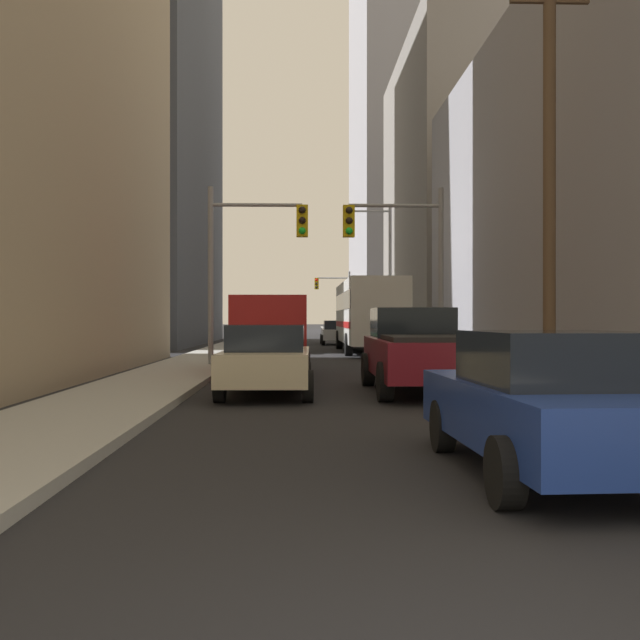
% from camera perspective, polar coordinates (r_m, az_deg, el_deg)
% --- Properties ---
extents(sidewalk_left, '(2.58, 160.00, 0.15)m').
position_cam_1_polar(sidewalk_left, '(52.77, -5.62, -1.59)').
color(sidewalk_left, '#9E9E99').
rests_on(sidewalk_left, ground).
extents(sidewalk_right, '(2.58, 160.00, 0.15)m').
position_cam_1_polar(sidewalk_right, '(52.93, 4.16, -1.58)').
color(sidewalk_right, '#9E9E99').
rests_on(sidewalk_right, ground).
extents(city_bus, '(2.67, 11.50, 3.40)m').
position_cam_1_polar(city_bus, '(35.13, 3.81, 0.58)').
color(city_bus, silver).
rests_on(city_bus, ground).
extents(pickup_truck_maroon, '(2.20, 5.42, 1.90)m').
position_cam_1_polar(pickup_truck_maroon, '(16.29, 7.72, -2.41)').
color(pickup_truck_maroon, maroon).
rests_on(pickup_truck_maroon, ground).
extents(cargo_van_red, '(2.16, 5.23, 2.26)m').
position_cam_1_polar(cargo_van_red, '(21.04, -3.81, -0.87)').
color(cargo_van_red, maroon).
rests_on(cargo_van_red, ground).
extents(sedan_blue, '(1.96, 4.27, 1.52)m').
position_cam_1_polar(sedan_blue, '(8.00, 17.77, -6.22)').
color(sedan_blue, navy).
rests_on(sedan_blue, ground).
extents(sedan_beige, '(1.95, 4.23, 1.52)m').
position_cam_1_polar(sedan_beige, '(15.52, -4.23, -3.13)').
color(sedan_beige, '#C6B793').
rests_on(sedan_beige, ground).
extents(sedan_green, '(1.95, 4.24, 1.52)m').
position_cam_1_polar(sedan_green, '(35.16, -2.83, -1.31)').
color(sedan_green, '#195938').
rests_on(sedan_green, ground).
extents(sedan_silver, '(1.95, 4.20, 1.52)m').
position_cam_1_polar(sedan_silver, '(45.56, 1.29, -0.98)').
color(sedan_silver, '#B7BABF').
rests_on(sedan_silver, ground).
extents(sedan_white, '(1.95, 4.23, 1.52)m').
position_cam_1_polar(sedan_white, '(51.12, -2.61, -0.86)').
color(sedan_white, white).
rests_on(sedan_white, ground).
extents(traffic_signal_near_left, '(3.30, 0.44, 6.00)m').
position_cam_1_polar(traffic_signal_near_left, '(24.01, -5.33, 5.78)').
color(traffic_signal_near_left, gray).
rests_on(traffic_signal_near_left, ground).
extents(traffic_signal_near_right, '(3.35, 0.44, 6.00)m').
position_cam_1_polar(traffic_signal_near_right, '(24.20, 6.24, 5.74)').
color(traffic_signal_near_right, gray).
rests_on(traffic_signal_near_right, ground).
extents(traffic_signal_far_right, '(3.32, 0.44, 6.00)m').
position_cam_1_polar(traffic_signal_far_right, '(66.88, 1.14, 2.16)').
color(traffic_signal_far_right, gray).
rests_on(traffic_signal_far_right, ground).
extents(utility_pole_right, '(2.20, 0.28, 10.26)m').
position_cam_1_polar(utility_pole_right, '(17.56, 17.66, 12.46)').
color(utility_pole_right, brown).
rests_on(utility_pole_right, ground).
extents(street_lamp_right, '(2.52, 0.32, 7.50)m').
position_cam_1_polar(street_lamp_right, '(38.26, 4.95, 4.47)').
color(street_lamp_right, gray).
rests_on(street_lamp_right, ground).
extents(building_left_mid_office, '(25.60, 21.88, 33.51)m').
position_cam_1_polar(building_left_mid_office, '(53.44, -23.41, 16.53)').
color(building_left_mid_office, '#4C515B').
rests_on(building_left_mid_office, ground).
extents(building_right_mid_block, '(18.73, 21.89, 21.65)m').
position_cam_1_polar(building_right_mid_block, '(57.19, 15.85, 9.35)').
color(building_right_mid_block, gray).
rests_on(building_right_mid_block, ground).
extents(building_right_far_highrise, '(19.31, 28.91, 70.35)m').
position_cam_1_polar(building_right_far_highrise, '(103.31, 8.56, 19.06)').
color(building_right_far_highrise, '#93939E').
rests_on(building_right_far_highrise, ground).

